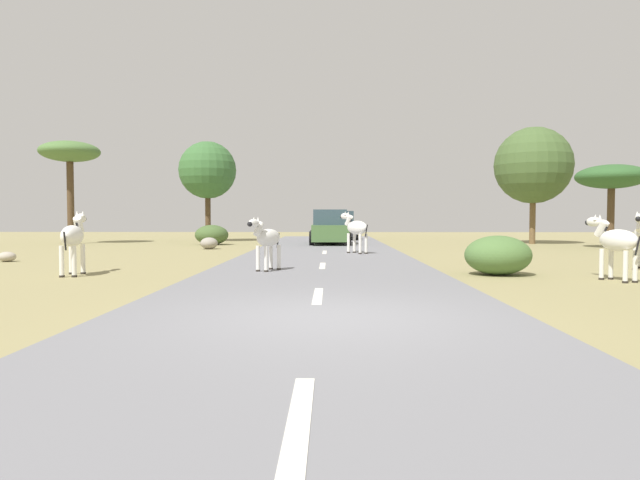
# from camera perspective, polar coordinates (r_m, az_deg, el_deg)

# --- Properties ---
(ground_plane) EXTENTS (90.00, 90.00, 0.00)m
(ground_plane) POSITION_cam_1_polar(r_m,az_deg,el_deg) (7.81, 1.01, -8.15)
(ground_plane) COLOR #8E8456
(road) EXTENTS (6.00, 64.00, 0.05)m
(road) POSITION_cam_1_polar(r_m,az_deg,el_deg) (7.81, -0.54, -7.97)
(road) COLOR slate
(road) RESTS_ON ground_plane
(lane_markings) EXTENTS (0.16, 56.00, 0.01)m
(lane_markings) POSITION_cam_1_polar(r_m,az_deg,el_deg) (6.82, -0.77, -9.24)
(lane_markings) COLOR silver
(lane_markings) RESTS_ON road
(zebra_0) EXTENTS (0.84, 1.37, 1.38)m
(zebra_0) POSITION_cam_1_polar(r_m,az_deg,el_deg) (14.26, -5.46, 0.15)
(zebra_0) COLOR silver
(zebra_0) RESTS_ON road
(zebra_1) EXTENTS (0.59, 1.68, 1.59)m
(zebra_1) POSITION_cam_1_polar(r_m,az_deg,el_deg) (14.87, -23.88, 0.32)
(zebra_1) COLOR silver
(zebra_1) RESTS_ON ground_plane
(zebra_2) EXTENTS (0.72, 1.53, 1.49)m
(zebra_2) POSITION_cam_1_polar(r_m,az_deg,el_deg) (14.05, 27.93, -0.10)
(zebra_2) COLOR silver
(zebra_2) RESTS_ON ground_plane
(zebra_3) EXTENTS (1.16, 1.49, 1.60)m
(zebra_3) POSITION_cam_1_polar(r_m,az_deg,el_deg) (21.15, 3.66, 1.22)
(zebra_3) COLOR silver
(zebra_3) RESTS_ON road
(car_0) EXTENTS (2.24, 4.45, 1.74)m
(car_0) POSITION_cam_1_polar(r_m,az_deg,el_deg) (34.75, 1.94, 1.42)
(car_0) COLOR black
(car_0) RESTS_ON road
(car_1) EXTENTS (2.06, 4.36, 1.74)m
(car_1) POSITION_cam_1_polar(r_m,az_deg,el_deg) (28.34, 1.00, 1.20)
(car_1) COLOR #476B38
(car_1) RESTS_ON road
(tree_1) EXTENTS (3.06, 3.06, 3.76)m
(tree_1) POSITION_cam_1_polar(r_m,az_deg,el_deg) (28.27, 27.62, 5.66)
(tree_1) COLOR #4C3823
(tree_1) RESTS_ON ground_plane
(tree_2) EXTENTS (3.32, 3.32, 5.81)m
(tree_2) POSITION_cam_1_polar(r_m,az_deg,el_deg) (33.29, -11.41, 6.98)
(tree_2) COLOR #4C3823
(tree_2) RESTS_ON ground_plane
(tree_3) EXTENTS (3.10, 3.10, 5.43)m
(tree_3) POSITION_cam_1_polar(r_m,az_deg,el_deg) (32.68, -24.19, 8.01)
(tree_3) COLOR #4C3823
(tree_3) RESTS_ON ground_plane
(tree_6) EXTENTS (4.03, 4.03, 6.16)m
(tree_6) POSITION_cam_1_polar(r_m,az_deg,el_deg) (31.74, 20.95, 7.11)
(tree_6) COLOR brown
(tree_6) RESTS_ON ground_plane
(bush_0) EXTENTS (1.62, 1.45, 0.97)m
(bush_0) POSITION_cam_1_polar(r_m,az_deg,el_deg) (14.38, 17.71, -1.49)
(bush_0) COLOR #4C7038
(bush_0) RESTS_ON ground_plane
(bush_1) EXTENTS (1.70, 1.53, 1.02)m
(bush_1) POSITION_cam_1_polar(r_m,az_deg,el_deg) (29.05, -11.01, 0.52)
(bush_1) COLOR #425B2D
(bush_1) RESTS_ON ground_plane
(rock_0) EXTENTS (0.77, 0.78, 0.52)m
(rock_0) POSITION_cam_1_polar(r_m,az_deg,el_deg) (25.23, -11.26, -0.33)
(rock_0) COLOR gray
(rock_0) RESTS_ON ground_plane
(rock_1) EXTENTS (0.54, 0.50, 0.32)m
(rock_1) POSITION_cam_1_polar(r_m,az_deg,el_deg) (20.39, -29.33, -1.49)
(rock_1) COLOR #A89E8C
(rock_1) RESTS_ON ground_plane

